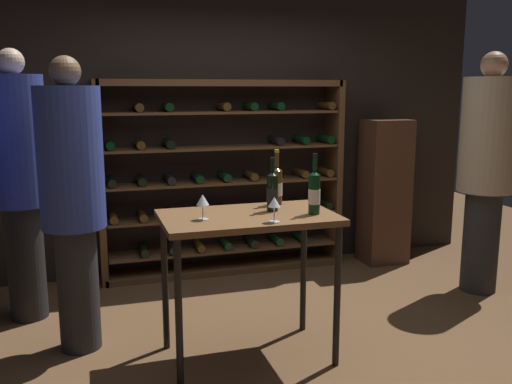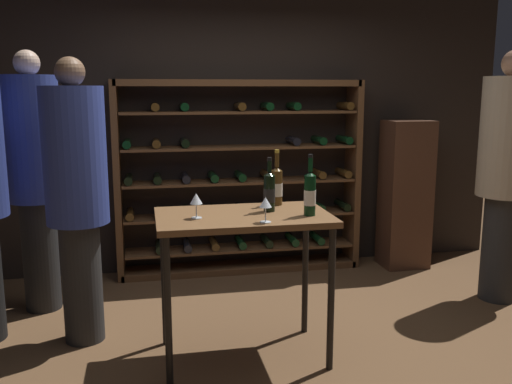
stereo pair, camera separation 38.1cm
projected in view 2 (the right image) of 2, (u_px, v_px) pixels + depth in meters
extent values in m
plane|color=brown|center=(280.00, 345.00, 3.87)|extent=(9.75, 9.75, 0.00)
cube|color=black|center=(235.00, 122.00, 5.42)|extent=(5.48, 0.10, 2.89)
cube|color=brown|center=(117.00, 182.00, 5.09)|extent=(0.06, 0.32, 1.85)
cube|color=brown|center=(353.00, 174.00, 5.53)|extent=(0.06, 0.32, 1.85)
cube|color=brown|center=(240.00, 83.00, 5.15)|extent=(2.29, 0.32, 0.06)
cube|color=brown|center=(241.00, 267.00, 5.47)|extent=(2.29, 0.32, 0.06)
cube|color=brown|center=(240.00, 247.00, 5.44)|extent=(2.21, 0.32, 0.02)
cylinder|color=black|center=(159.00, 246.00, 5.27)|extent=(0.08, 0.30, 0.08)
cylinder|color=black|center=(187.00, 245.00, 5.33)|extent=(0.08, 0.30, 0.08)
cylinder|color=#4C3314|center=(214.00, 244.00, 5.38)|extent=(0.08, 0.30, 0.08)
cylinder|color=black|center=(240.00, 242.00, 5.43)|extent=(0.08, 0.30, 0.08)
cylinder|color=black|center=(266.00, 241.00, 5.48)|extent=(0.08, 0.30, 0.08)
cylinder|color=black|center=(292.00, 239.00, 5.53)|extent=(0.08, 0.30, 0.08)
cylinder|color=black|center=(317.00, 238.00, 5.58)|extent=(0.08, 0.30, 0.08)
cube|color=brown|center=(240.00, 215.00, 5.38)|extent=(2.21, 0.32, 0.02)
cylinder|color=#4C3314|center=(130.00, 214.00, 5.16)|extent=(0.08, 0.30, 0.08)
cylinder|color=#4C3314|center=(158.00, 213.00, 5.21)|extent=(0.08, 0.30, 0.08)
cylinder|color=black|center=(186.00, 212.00, 5.27)|extent=(0.08, 0.30, 0.08)
cylinder|color=black|center=(213.00, 210.00, 5.32)|extent=(0.08, 0.30, 0.08)
cylinder|color=black|center=(240.00, 209.00, 5.37)|extent=(0.08, 0.30, 0.08)
cylinder|color=#4C3314|center=(266.00, 208.00, 5.42)|extent=(0.08, 0.30, 0.08)
cylinder|color=#4C3314|center=(292.00, 207.00, 5.47)|extent=(0.08, 0.30, 0.08)
cylinder|color=black|center=(318.00, 206.00, 5.52)|extent=(0.08, 0.30, 0.08)
cylinder|color=black|center=(342.00, 205.00, 5.57)|extent=(0.08, 0.30, 0.08)
cube|color=brown|center=(240.00, 181.00, 5.32)|extent=(2.21, 0.32, 0.02)
cylinder|color=black|center=(129.00, 179.00, 5.10)|extent=(0.08, 0.30, 0.08)
cylinder|color=black|center=(157.00, 178.00, 5.15)|extent=(0.08, 0.30, 0.08)
cylinder|color=black|center=(185.00, 177.00, 5.21)|extent=(0.08, 0.30, 0.08)
cylinder|color=black|center=(213.00, 177.00, 5.26)|extent=(0.08, 0.30, 0.08)
cylinder|color=black|center=(240.00, 176.00, 5.31)|extent=(0.08, 0.30, 0.08)
cylinder|color=#4C3314|center=(267.00, 175.00, 5.36)|extent=(0.08, 0.30, 0.08)
cylinder|color=#4C3314|center=(318.00, 173.00, 5.46)|extent=(0.08, 0.30, 0.08)
cylinder|color=#4C3314|center=(343.00, 173.00, 5.51)|extent=(0.08, 0.30, 0.08)
cube|color=brown|center=(240.00, 147.00, 5.26)|extent=(2.21, 0.32, 0.02)
cylinder|color=black|center=(127.00, 144.00, 5.04)|extent=(0.08, 0.30, 0.08)
cylinder|color=#4C3314|center=(156.00, 143.00, 5.09)|extent=(0.08, 0.30, 0.08)
cylinder|color=black|center=(185.00, 142.00, 5.15)|extent=(0.08, 0.30, 0.08)
cylinder|color=black|center=(293.00, 140.00, 5.35)|extent=(0.08, 0.30, 0.08)
cylinder|color=black|center=(319.00, 140.00, 5.40)|extent=(0.08, 0.30, 0.08)
cylinder|color=black|center=(344.00, 140.00, 5.45)|extent=(0.08, 0.30, 0.08)
cube|color=brown|center=(240.00, 112.00, 5.20)|extent=(2.21, 0.32, 0.02)
cylinder|color=#4C3314|center=(155.00, 107.00, 5.03)|extent=(0.08, 0.30, 0.08)
cylinder|color=black|center=(184.00, 107.00, 5.09)|extent=(0.08, 0.30, 0.08)
cylinder|color=#4C3314|center=(240.00, 106.00, 5.19)|extent=(0.08, 0.30, 0.08)
cylinder|color=black|center=(267.00, 106.00, 5.24)|extent=(0.08, 0.30, 0.08)
cylinder|color=black|center=(293.00, 106.00, 5.29)|extent=(0.08, 0.30, 0.08)
cylinder|color=#4C3314|center=(345.00, 106.00, 5.39)|extent=(0.08, 0.30, 0.08)
cube|color=brown|center=(243.00, 217.00, 3.54)|extent=(1.11, 0.67, 0.04)
cylinder|color=black|center=(168.00, 312.00, 3.26)|extent=(0.04, 0.04, 0.93)
cylinder|color=black|center=(331.00, 300.00, 3.45)|extent=(0.04, 0.04, 0.93)
cylinder|color=black|center=(164.00, 280.00, 3.80)|extent=(0.04, 0.04, 0.93)
cylinder|color=black|center=(305.00, 271.00, 4.00)|extent=(0.04, 0.04, 0.93)
cylinder|color=#292929|center=(82.00, 282.00, 3.88)|extent=(0.27, 0.27, 0.86)
cylinder|color=#2D3D8C|center=(75.00, 156.00, 3.72)|extent=(0.42, 0.42, 0.93)
sphere|color=brown|center=(70.00, 72.00, 3.62)|extent=(0.20, 0.20, 0.20)
cylinder|color=#272727|center=(501.00, 248.00, 4.65)|extent=(0.31, 0.31, 0.89)
cylinder|color=tan|center=(510.00, 137.00, 4.48)|extent=(0.47, 0.47, 0.97)
cylinder|color=black|center=(41.00, 255.00, 4.44)|extent=(0.28, 0.28, 0.90)
cylinder|color=#2D3D8C|center=(32.00, 139.00, 4.27)|extent=(0.43, 0.43, 0.97)
sphere|color=beige|center=(27.00, 63.00, 4.17)|extent=(0.20, 0.20, 0.20)
cube|color=#4C2D1E|center=(405.00, 194.00, 5.50)|extent=(0.44, 0.36, 1.46)
cylinder|color=black|center=(269.00, 193.00, 3.60)|extent=(0.07, 0.07, 0.24)
cone|color=black|center=(269.00, 174.00, 3.58)|extent=(0.07, 0.07, 0.03)
cylinder|color=black|center=(269.00, 166.00, 3.57)|extent=(0.03, 0.03, 0.07)
cylinder|color=black|center=(269.00, 159.00, 3.56)|extent=(0.03, 0.03, 0.02)
cylinder|color=black|center=(269.00, 195.00, 3.60)|extent=(0.08, 0.08, 0.09)
cylinder|color=black|center=(310.00, 196.00, 3.48)|extent=(0.07, 0.07, 0.25)
cone|color=black|center=(310.00, 174.00, 3.46)|extent=(0.07, 0.07, 0.03)
cylinder|color=black|center=(310.00, 165.00, 3.45)|extent=(0.03, 0.03, 0.09)
cylinder|color=black|center=(311.00, 156.00, 3.44)|extent=(0.03, 0.03, 0.02)
cylinder|color=silver|center=(310.00, 198.00, 3.49)|extent=(0.08, 0.08, 0.10)
cylinder|color=#4C3314|center=(277.00, 188.00, 3.80)|extent=(0.08, 0.08, 0.24)
cone|color=#4C3314|center=(277.00, 169.00, 3.78)|extent=(0.08, 0.08, 0.03)
cylinder|color=#4C3314|center=(278.00, 160.00, 3.77)|extent=(0.03, 0.03, 0.10)
cylinder|color=#B7932D|center=(278.00, 151.00, 3.76)|extent=(0.03, 0.03, 0.02)
cylinder|color=silver|center=(277.00, 190.00, 3.81)|extent=(0.08, 0.08, 0.09)
cylinder|color=silver|center=(197.00, 218.00, 3.42)|extent=(0.07, 0.07, 0.00)
cylinder|color=silver|center=(196.00, 211.00, 3.42)|extent=(0.01, 0.01, 0.09)
cone|color=silver|center=(196.00, 199.00, 3.40)|extent=(0.08, 0.08, 0.07)
cylinder|color=#590A14|center=(196.00, 201.00, 3.40)|extent=(0.04, 0.04, 0.02)
cylinder|color=silver|center=(265.00, 222.00, 3.32)|extent=(0.07, 0.07, 0.00)
cylinder|color=silver|center=(265.00, 214.00, 3.31)|extent=(0.01, 0.01, 0.09)
cone|color=silver|center=(266.00, 202.00, 3.29)|extent=(0.07, 0.07, 0.06)
cylinder|color=#590A14|center=(266.00, 204.00, 3.30)|extent=(0.04, 0.04, 0.02)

